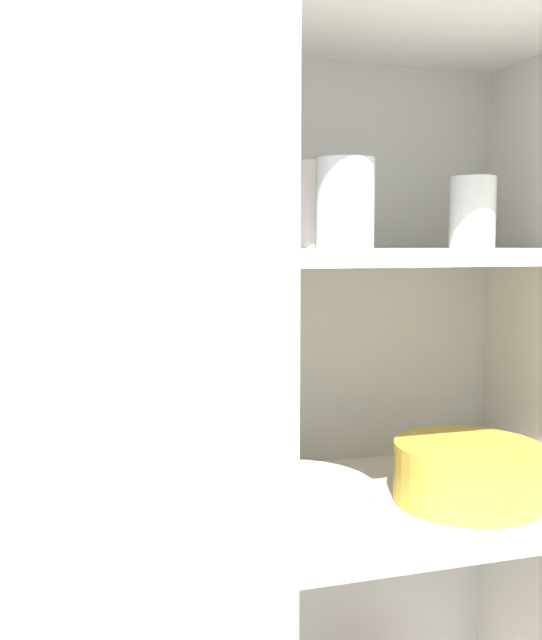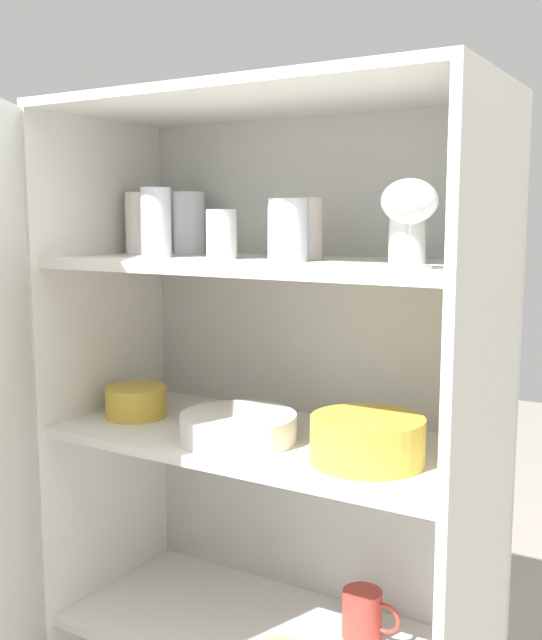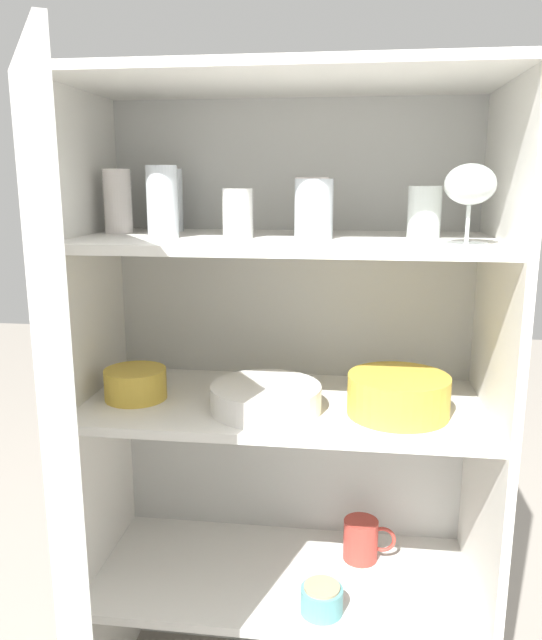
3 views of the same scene
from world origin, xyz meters
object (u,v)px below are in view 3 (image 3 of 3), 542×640
coffee_mug_primary (362,540)px  storage_jar (322,599)px  plate_stack_white (266,398)px  mixing_bowl_large (398,394)px  serving_bowl_small (136,382)px

coffee_mug_primary → storage_jar: bearing=-112.8°
plate_stack_white → coffee_mug_primary: 0.48m
plate_stack_white → coffee_mug_primary: size_ratio=1.85×
coffee_mug_primary → storage_jar: (-0.09, -0.20, -0.02)m
plate_stack_white → mixing_bowl_large: mixing_bowl_large is taller
mixing_bowl_large → coffee_mug_primary: size_ratio=1.66×
mixing_bowl_large → coffee_mug_primary: 0.44m
coffee_mug_primary → mixing_bowl_large: bearing=-65.8°
mixing_bowl_large → coffee_mug_primary: (-0.06, 0.13, -0.42)m
plate_stack_white → storage_jar: size_ratio=2.58×
serving_bowl_small → mixing_bowl_large: bearing=-2.4°
plate_stack_white → coffee_mug_primary: plate_stack_white is taller
mixing_bowl_large → serving_bowl_small: mixing_bowl_large is taller
plate_stack_white → storage_jar: 0.44m
mixing_bowl_large → serving_bowl_small: 0.57m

